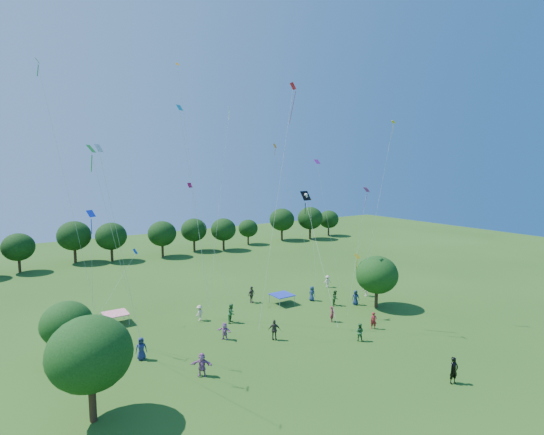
{
  "coord_description": "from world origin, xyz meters",
  "views": [
    {
      "loc": [
        -19.1,
        -14.92,
        15.19
      ],
      "look_at": [
        0.0,
        14.0,
        11.0
      ],
      "focal_mm": 28.0,
      "sensor_mm": 36.0,
      "label": 1
    }
  ],
  "objects": [
    {
      "name": "pirate_kite",
      "position": [
        6.95,
        18.27,
        12.0
      ],
      "size": [
        2.48,
        7.52,
        11.43
      ],
      "color": "black"
    },
    {
      "name": "small_kite_14",
      "position": [
        -12.81,
        13.23,
        12.63
      ],
      "size": [
        3.95,
        6.09,
        15.2
      ],
      "color": "silver"
    },
    {
      "name": "near_tree_east",
      "position": [
        14.84,
        15.97,
        3.61
      ],
      "size": [
        4.5,
        4.5,
        5.64
      ],
      "color": "#422B19",
      "rests_on": "ground"
    },
    {
      "name": "crowd_person_2",
      "position": [
        11.53,
        18.86,
        0.85
      ],
      "size": [
        0.95,
        0.84,
        1.7
      ],
      "primitive_type": "imported",
      "rotation": [
        0.0,
        0.0,
        0.58
      ],
      "color": "#244D21",
      "rests_on": "ground"
    },
    {
      "name": "crowd_person_1",
      "position": [
        -11.93,
        22.07,
        0.87
      ],
      "size": [
        0.77,
        0.65,
        1.75
      ],
      "primitive_type": "imported",
      "rotation": [
        0.0,
        0.0,
        2.73
      ],
      "color": "maroon",
      "rests_on": "ground"
    },
    {
      "name": "small_kite_3",
      "position": [
        -14.57,
        22.78,
        16.58
      ],
      "size": [
        3.84,
        1.9,
        21.96
      ],
      "color": "#198B1E"
    },
    {
      "name": "small_kite_4",
      "position": [
        -8.64,
        25.25,
        6.36
      ],
      "size": [
        4.52,
        1.61,
        6.08
      ],
      "color": "#113EB0"
    },
    {
      "name": "near_tree_north",
      "position": [
        -15.03,
        19.86,
        3.18
      ],
      "size": [
        3.86,
        3.86,
        4.92
      ],
      "color": "#422B19",
      "rests_on": "ground"
    },
    {
      "name": "crowd_person_7",
      "position": [
        7.98,
        15.33,
        0.78
      ],
      "size": [
        0.68,
        0.68,
        1.57
      ],
      "primitive_type": "imported",
      "rotation": [
        0.0,
        0.0,
        0.8
      ],
      "color": "maroon",
      "rests_on": "ground"
    },
    {
      "name": "small_kite_9",
      "position": [
        -3.1,
        23.71,
        15.88
      ],
      "size": [
        2.28,
        1.58,
        23.53
      ],
      "color": "orange"
    },
    {
      "name": "red_high_kite",
      "position": [
        3.74,
        17.12,
        18.53
      ],
      "size": [
        5.99,
        3.46,
        21.57
      ],
      "color": "red"
    },
    {
      "name": "treeline",
      "position": [
        -1.73,
        55.43,
        4.09
      ],
      "size": [
        88.01,
        8.77,
        6.77
      ],
      "color": "#422B19",
      "rests_on": "ground"
    },
    {
      "name": "crowd_person_0",
      "position": [
        -10.13,
        17.41,
        0.9
      ],
      "size": [
        0.99,
        0.7,
        1.81
      ],
      "primitive_type": "imported",
      "rotation": [
        0.0,
        0.0,
        -0.27
      ],
      "color": "navy",
      "rests_on": "ground"
    },
    {
      "name": "small_kite_12",
      "position": [
        -12.68,
        21.21,
        10.05
      ],
      "size": [
        0.76,
        3.62,
        10.44
      ],
      "color": "#1632DF"
    },
    {
      "name": "near_tree_west",
      "position": [
        -14.94,
        10.84,
        4.23
      ],
      "size": [
        4.94,
        4.94,
        6.47
      ],
      "color": "#422B19",
      "rests_on": "ground"
    },
    {
      "name": "crowd_person_12",
      "position": [
        13.55,
        17.78,
        0.83
      ],
      "size": [
        0.92,
        0.81,
        1.65
      ],
      "primitive_type": "imported",
      "rotation": [
        0.0,
        0.0,
        5.71
      ],
      "color": "navy",
      "rests_on": "ground"
    },
    {
      "name": "small_kite_0",
      "position": [
        -0.6,
        27.77,
        10.88
      ],
      "size": [
        3.18,
        4.21,
        12.11
      ],
      "color": "#BF0B3C"
    },
    {
      "name": "small_kite_5",
      "position": [
        8.73,
        12.26,
        11.06
      ],
      "size": [
        1.03,
        1.6,
        12.05
      ],
      "color": "#821893"
    },
    {
      "name": "crowd_person_3",
      "position": [
        16.78,
        19.4,
        0.82
      ],
      "size": [
        0.76,
        1.17,
        1.65
      ],
      "primitive_type": "imported",
      "rotation": [
        0.0,
        0.0,
        4.44
      ],
      "color": "#AFA28C",
      "rests_on": "ground"
    },
    {
      "name": "tent_red_stripe",
      "position": [
        -9.94,
        26.42,
        1.04
      ],
      "size": [
        2.2,
        2.2,
        1.1
      ],
      "color": "red",
      "rests_on": "ground"
    },
    {
      "name": "crowd_person_15",
      "position": [
        -2.77,
        22.83,
        0.77
      ],
      "size": [
        1.1,
        0.89,
        1.55
      ],
      "primitive_type": "imported",
      "rotation": [
        0.0,
        0.0,
        3.65
      ],
      "color": "#C4B29D",
      "rests_on": "ground"
    },
    {
      "name": "small_kite_11",
      "position": [
        -12.73,
        16.8,
        13.9
      ],
      "size": [
        3.53,
        1.25,
        15.38
      ],
      "color": "#1B9521"
    },
    {
      "name": "crowd_person_9",
      "position": [
        15.5,
        24.74,
        0.76
      ],
      "size": [
        1.08,
        0.73,
        1.52
      ],
      "primitive_type": "imported",
      "rotation": [
        0.0,
        0.0,
        2.82
      ],
      "color": "beige",
      "rests_on": "ground"
    },
    {
      "name": "small_kite_1",
      "position": [
        13.38,
        17.5,
        5.13
      ],
      "size": [
        0.71,
        0.56,
        4.47
      ],
      "color": "#EDAF0C"
    },
    {
      "name": "crowd_person_13",
      "position": [
        9.98,
        11.78,
        0.8
      ],
      "size": [
        0.71,
        0.67,
        1.6
      ],
      "primitive_type": "imported",
      "rotation": [
        0.0,
        0.0,
        5.62
      ],
      "color": "maroon",
      "rests_on": "ground"
    },
    {
      "name": "man_in_black",
      "position": [
        7.12,
        1.59,
        0.95
      ],
      "size": [
        0.77,
        0.56,
        1.91
      ],
      "primitive_type": "imported",
      "rotation": [
        0.0,
        0.0,
        -0.15
      ],
      "color": "black",
      "rests_on": "ground"
    },
    {
      "name": "crowd_person_14",
      "position": [
        -0.39,
        20.59,
        0.94
      ],
      "size": [
        1.03,
        0.99,
        1.88
      ],
      "primitive_type": "imported",
      "rotation": [
        0.0,
        0.0,
        0.71
      ],
      "color": "#285D2F",
      "rests_on": "ground"
    },
    {
      "name": "crowd_person_6",
      "position": [
        10.44,
        21.57,
        0.84
      ],
      "size": [
        0.58,
        0.89,
        1.67
      ],
      "primitive_type": "imported",
      "rotation": [
        0.0,
        0.0,
        1.74
      ],
      "color": "navy",
      "rests_on": "ground"
    },
    {
      "name": "crowd_person_10",
      "position": [
        4.34,
        24.75,
        0.94
      ],
      "size": [
        1.21,
        0.91,
        1.88
      ],
      "primitive_type": "imported",
      "rotation": [
        0.0,
        0.0,
        0.43
      ],
      "color": "#474038",
      "rests_on": "ground"
    },
    {
      "name": "small_kite_2",
      "position": [
        13.46,
        25.63,
        9.16
      ],
      "size": [
        0.62,
        2.13,
        10.14
      ],
      "color": "orange"
    },
    {
      "name": "small_kite_10",
      "position": [
        13.47,
        14.34,
        13.88
      ],
      "size": [
        0.64,
        4.32,
        18.24
      ],
      "color": "gold"
    },
    {
      "name": "crowd_person_5",
      "position": [
        -2.84,
        17.3,
        0.77
      ],
      "size": [
        1.2,
        1.48,
        1.53
      ],
      "primitive_type": "imported",
      "rotation": [
        0.0,
        0.0,
        5.28
      ],
      "color": "#A05D9F",
      "rests_on": "ground"
    },
    {
      "name": "small_kite_8",
      "position": [
        9.16,
        25.2,
        13.82
      ],
      "size": [
        5.77,
        1.27,
        16.43
      ],
      "color": "orange"
    },
    {
      "name": "small_kite_7",
      "position": [
        -4.17,
        21.53,
        15.73
      ],
      "size": [
        3.88,
        2.35,
        19.23
      ],
      "color": "#0B97B2"
    },
    {
      "name": "small_kite_13",
      "position": [
        10.3,
        19.89,
        12.79
      ],
      "size": [
        3.81,
        0.49,
        14.61
      ],
      "color": "#6D1689"
    },
    {
      "name": "crowd_person_4",
      "position": [
        0.79,
        14.8,
        0.91
      ],
      "size": [
        1.15,
        1.01,
        1.81
      ],
      "primitive_type": "imported",
      "rotation": [
        0.0,
        0.0,
        2.52
      ],
      "color": "#39322D",
      "rests_on": "ground"
    },
    {
      "name": "crowd_person_8",
      "position": [
        6.9,
        10.54,
        0.79
      ],
      "size": [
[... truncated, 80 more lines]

